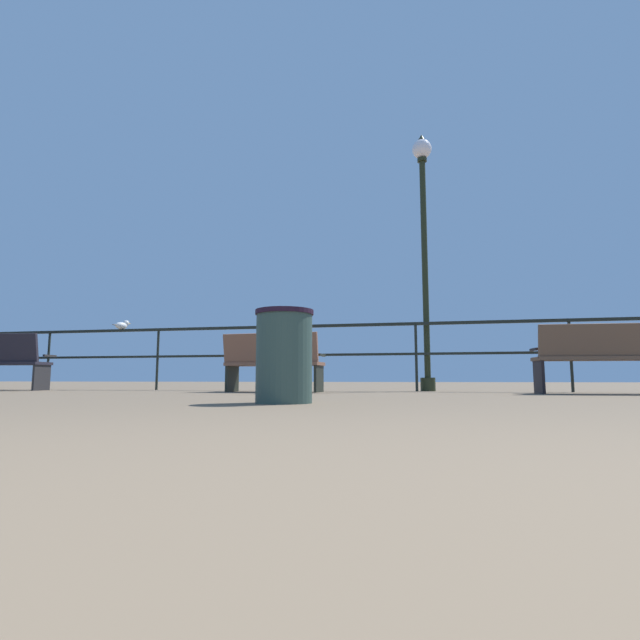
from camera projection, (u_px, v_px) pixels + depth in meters
ground_plane at (270, 616)px, 0.42m from camera, size 60.00×60.00×0.00m
pier_railing at (416, 340)px, 7.92m from camera, size 23.17×0.05×1.12m
bench_near_left at (273, 360)px, 7.42m from camera, size 1.52×0.70×0.89m
bench_near_right at (607, 354)px, 6.46m from camera, size 1.80×0.71×0.92m
lamppost_center at (424, 229)px, 8.29m from camera, size 0.34×0.34×4.44m
seagull_on_rail at (122, 325)px, 9.11m from camera, size 0.21×0.38×0.18m
trash_bin at (284, 356)px, 4.09m from camera, size 0.49×0.49×0.78m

